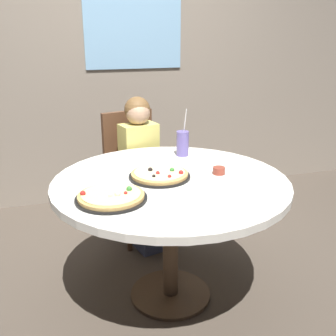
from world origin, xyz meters
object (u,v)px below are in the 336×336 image
(diner_child, at_px, (144,181))
(sauce_bowl, at_px, (219,171))
(chair_wooden, at_px, (134,168))
(pizza_veggie, at_px, (160,175))
(soda_cup, at_px, (183,143))
(plate_small, at_px, (203,161))
(pizza_cheese, at_px, (111,197))
(dining_table, at_px, (171,195))

(diner_child, xyz_separation_m, sauce_bowl, (0.27, -0.70, 0.29))
(chair_wooden, xyz_separation_m, pizza_veggie, (-0.03, -0.83, 0.24))
(soda_cup, height_order, plate_small, soda_cup)
(soda_cup, xyz_separation_m, sauce_bowl, (0.08, -0.40, -0.06))
(chair_wooden, bearing_deg, pizza_veggie, -91.94)
(chair_wooden, distance_m, pizza_cheese, 1.14)
(dining_table, height_order, soda_cup, soda_cup)
(pizza_cheese, distance_m, sauce_bowl, 0.67)
(pizza_cheese, xyz_separation_m, soda_cup, (0.56, 0.58, 0.06))
(soda_cup, relative_size, sauce_bowl, 4.39)
(dining_table, relative_size, soda_cup, 4.21)
(pizza_veggie, relative_size, soda_cup, 1.11)
(pizza_cheese, bearing_deg, plate_small, 33.39)
(soda_cup, distance_m, plate_small, 0.19)
(pizza_cheese, bearing_deg, sauce_bowl, 16.03)
(diner_child, bearing_deg, dining_table, -91.38)
(pizza_veggie, relative_size, sauce_bowl, 4.89)
(chair_wooden, relative_size, pizza_cheese, 2.72)
(diner_child, bearing_deg, pizza_cheese, -112.92)
(pizza_veggie, xyz_separation_m, pizza_cheese, (-0.31, -0.23, 0.00))
(plate_small, bearing_deg, sauce_bowl, -89.43)
(chair_wooden, height_order, sauce_bowl, chair_wooden)
(pizza_veggie, height_order, plate_small, pizza_veggie)
(dining_table, bearing_deg, soda_cup, 62.87)
(soda_cup, distance_m, sauce_bowl, 0.41)
(soda_cup, relative_size, plate_small, 1.71)
(diner_child, bearing_deg, sauce_bowl, -68.74)
(dining_table, height_order, sauce_bowl, sauce_bowl)
(pizza_veggie, bearing_deg, pizza_cheese, -143.50)
(soda_cup, bearing_deg, diner_child, 121.95)
(soda_cup, bearing_deg, dining_table, -117.13)
(pizza_cheese, relative_size, plate_small, 1.94)
(pizza_cheese, xyz_separation_m, sauce_bowl, (0.64, 0.19, 0.00))
(dining_table, distance_m, plate_small, 0.39)
(chair_wooden, relative_size, plate_small, 5.28)
(sauce_bowl, bearing_deg, diner_child, 111.26)
(sauce_bowl, relative_size, plate_small, 0.39)
(pizza_veggie, xyz_separation_m, plate_small, (0.33, 0.20, -0.01))
(pizza_cheese, distance_m, plate_small, 0.77)
(chair_wooden, height_order, diner_child, diner_child)
(soda_cup, bearing_deg, pizza_veggie, -125.77)
(pizza_cheese, distance_m, soda_cup, 0.81)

